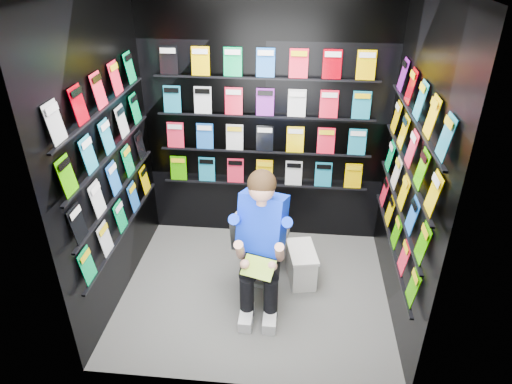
# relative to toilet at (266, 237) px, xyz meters

# --- Properties ---
(floor) EXTENTS (2.40, 2.40, 0.00)m
(floor) POSITION_rel_toilet_xyz_m (-0.06, -0.36, -0.37)
(floor) COLOR #62615F
(floor) RESTS_ON ground
(wall_back) EXTENTS (2.40, 0.04, 2.60)m
(wall_back) POSITION_rel_toilet_xyz_m (-0.06, 0.64, 0.93)
(wall_back) COLOR black
(wall_back) RESTS_ON floor
(wall_front) EXTENTS (2.40, 0.04, 2.60)m
(wall_front) POSITION_rel_toilet_xyz_m (-0.06, -1.36, 0.93)
(wall_front) COLOR black
(wall_front) RESTS_ON floor
(wall_left) EXTENTS (0.04, 2.00, 2.60)m
(wall_left) POSITION_rel_toilet_xyz_m (-1.26, -0.36, 0.93)
(wall_left) COLOR black
(wall_left) RESTS_ON floor
(wall_right) EXTENTS (0.04, 2.00, 2.60)m
(wall_right) POSITION_rel_toilet_xyz_m (1.14, -0.36, 0.93)
(wall_right) COLOR black
(wall_right) RESTS_ON floor
(comics_back) EXTENTS (2.10, 0.06, 1.37)m
(comics_back) POSITION_rel_toilet_xyz_m (-0.06, 0.61, 0.94)
(comics_back) COLOR #F41A36
(comics_back) RESTS_ON wall_back
(comics_left) EXTENTS (0.06, 1.70, 1.37)m
(comics_left) POSITION_rel_toilet_xyz_m (-1.23, -0.36, 0.94)
(comics_left) COLOR #F41A36
(comics_left) RESTS_ON wall_left
(comics_right) EXTENTS (0.06, 1.70, 1.37)m
(comics_right) POSITION_rel_toilet_xyz_m (1.11, -0.36, 0.94)
(comics_right) COLOR #F41A36
(comics_right) RESTS_ON wall_right
(toilet) EXTENTS (0.61, 0.84, 0.73)m
(toilet) POSITION_rel_toilet_xyz_m (0.00, 0.00, 0.00)
(toilet) COLOR white
(toilet) RESTS_ON floor
(longbox) EXTENTS (0.29, 0.44, 0.30)m
(longbox) POSITION_rel_toilet_xyz_m (0.35, -0.13, -0.22)
(longbox) COLOR silver
(longbox) RESTS_ON floor
(longbox_lid) EXTENTS (0.32, 0.46, 0.03)m
(longbox_lid) POSITION_rel_toilet_xyz_m (0.35, -0.13, -0.05)
(longbox_lid) COLOR silver
(longbox_lid) RESTS_ON longbox
(reader) EXTENTS (0.71, 0.88, 1.40)m
(reader) POSITION_rel_toilet_xyz_m (0.00, -0.38, 0.40)
(reader) COLOR #0425D2
(reader) RESTS_ON toilet
(held_comic) EXTENTS (0.29, 0.22, 0.11)m
(held_comic) POSITION_rel_toilet_xyz_m (0.00, -0.73, 0.21)
(held_comic) COLOR green
(held_comic) RESTS_ON reader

